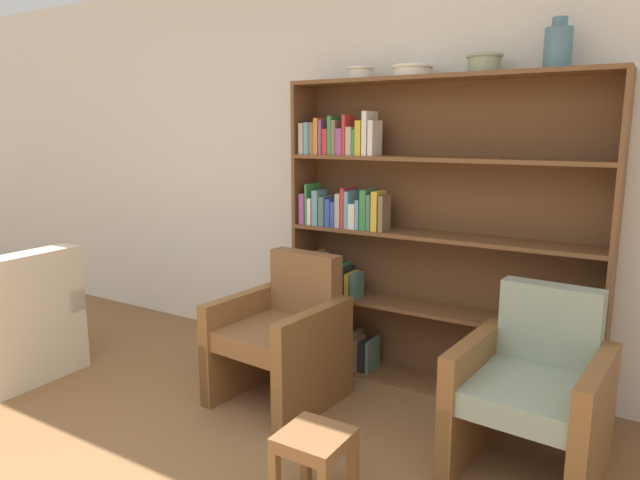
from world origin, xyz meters
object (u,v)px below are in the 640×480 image
bowl_stoneware (412,70)px  vase_tall (558,47)px  armchair_leather (283,336)px  armchair_cushioned (533,392)px  footstool (314,451)px  bookshelf (408,239)px  bowl_terracotta (360,72)px  bowl_cream (484,62)px

bowl_stoneware → vase_tall: vase_tall is taller
armchair_leather → armchair_cushioned: (1.46, 0.00, 0.00)m
armchair_leather → footstool: (0.74, -0.81, -0.12)m
bookshelf → bowl_stoneware: bowl_stoneware is taller
vase_tall → armchair_leather: (-1.34, -0.64, -1.66)m
bowl_stoneware → armchair_cushioned: bearing=-34.4°
bowl_stoneware → armchair_leather: (-0.52, -0.64, -1.58)m
bowl_terracotta → bowl_cream: 0.78m
bowl_stoneware → bowl_cream: bowl_cream is taller
bowl_terracotta → vase_tall: bearing=-0.0°
bookshelf → bowl_terracotta: bearing=-177.3°
bowl_terracotta → vase_tall: vase_tall is taller
bowl_stoneware → footstool: 2.24m
armchair_cushioned → footstool: 1.09m
bowl_cream → armchair_leather: (-0.96, -0.64, -1.60)m
armchair_cushioned → bowl_stoneware: bearing=-30.2°
vase_tall → armchair_cushioned: 1.78m
bookshelf → vase_tall: size_ratio=7.49×
bowl_terracotta → bowl_stoneware: bowl_terracotta is taller
bowl_stoneware → bowl_terracotta: bearing=180.0°
bowl_stoneware → armchair_leather: size_ratio=0.29×
bowl_terracotta → footstool: 2.30m
bowl_stoneware → vase_tall: (0.82, -0.00, 0.07)m
bowl_terracotta → bowl_cream: bowl_cream is taller
bookshelf → armchair_cushioned: size_ratio=2.25×
bowl_cream → armchair_cushioned: size_ratio=0.23×
armchair_cushioned → footstool: armchair_cushioned is taller
bowl_terracotta → vase_tall: size_ratio=0.65×
bowl_stoneware → armchair_leather: bearing=-129.4°
footstool → armchair_cushioned: bearing=48.4°
bowl_cream → armchair_leather: bowl_cream is taller
vase_tall → armchair_cushioned: vase_tall is taller
bookshelf → footstool: (0.21, -1.46, -0.66)m
bookshelf → vase_tall: vase_tall is taller
bookshelf → armchair_cushioned: 1.26m
bookshelf → armchair_cushioned: bearing=-35.0°
bowl_terracotta → armchair_leather: 1.72m
vase_tall → bookshelf: bearing=178.9°
bowl_cream → vase_tall: vase_tall is taller
bowl_terracotta → bookshelf: bearing=2.7°
bookshelf → bowl_stoneware: bearing=-79.4°
bowl_stoneware → vase_tall: 0.82m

